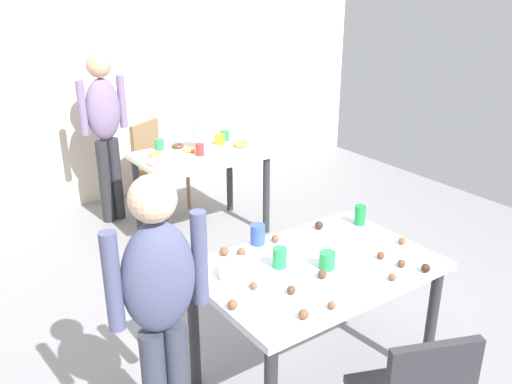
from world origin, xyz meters
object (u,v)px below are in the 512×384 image
object	(u,v)px
dining_table_near	(316,280)
mixing_bowl	(240,271)
person_girl_near	(161,304)
person_adult_far	(105,124)
chair_far_table	(155,162)
pitcher_far	(200,137)
dining_table_far	(201,166)
soda_can	(360,215)

from	to	relation	value
dining_table_near	mixing_bowl	bearing A→B (deg)	162.24
person_girl_near	person_adult_far	bearing A→B (deg)	73.97
chair_far_table	pitcher_far	bearing A→B (deg)	-75.12
dining_table_far	soda_can	size ratio (longest dim) A/B	8.73
person_girl_near	pitcher_far	xyz separation A→B (m)	(1.40, 2.13, 0.00)
dining_table_near	chair_far_table	bearing A→B (deg)	82.79
mixing_bowl	soda_can	world-z (taller)	soda_can
chair_far_table	soda_can	bearing A→B (deg)	-85.69
chair_far_table	soda_can	xyz separation A→B (m)	(0.19, -2.49, 0.31)
dining_table_near	mixing_bowl	xyz separation A→B (m)	(-0.39, 0.13, 0.13)
dining_table_far	soda_can	xyz separation A→B (m)	(0.09, -1.78, 0.17)
mixing_bowl	dining_table_far	bearing A→B (deg)	65.93
chair_far_table	person_adult_far	xyz separation A→B (m)	(-0.44, 0.04, 0.43)
person_adult_far	mixing_bowl	xyz separation A→B (m)	(-0.30, -2.63, -0.14)
person_girl_near	chair_far_table	bearing A→B (deg)	65.66
dining_table_far	chair_far_table	world-z (taller)	chair_far_table
dining_table_far	dining_table_near	bearing A→B (deg)	-102.53
dining_table_near	chair_far_table	xyz separation A→B (m)	(0.34, 2.72, -0.16)
dining_table_near	person_girl_near	distance (m)	0.91
person_girl_near	dining_table_far	bearing A→B (deg)	56.51
person_adult_far	soda_can	xyz separation A→B (m)	(0.63, -2.53, -0.11)
chair_far_table	mixing_bowl	distance (m)	2.71
soda_can	dining_table_far	bearing A→B (deg)	92.75
mixing_bowl	pitcher_far	xyz separation A→B (m)	(0.90, 1.99, 0.08)
person_girl_near	pitcher_far	distance (m)	2.55
dining_table_near	mixing_bowl	world-z (taller)	mixing_bowl
person_girl_near	dining_table_near	bearing A→B (deg)	1.08
dining_table_near	mixing_bowl	size ratio (longest dim) A/B	5.78
dining_table_far	pitcher_far	bearing A→B (deg)	62.86
mixing_bowl	pitcher_far	size ratio (longest dim) A/B	0.99
dining_table_near	person_adult_far	bearing A→B (deg)	92.02
dining_table_near	chair_far_table	world-z (taller)	chair_far_table
person_adult_far	pitcher_far	bearing A→B (deg)	-46.66
chair_far_table	soda_can	world-z (taller)	soda_can
mixing_bowl	person_adult_far	bearing A→B (deg)	83.55
person_adult_far	mixing_bowl	size ratio (longest dim) A/B	7.27
chair_far_table	mixing_bowl	size ratio (longest dim) A/B	4.11
pitcher_far	soda_can	bearing A→B (deg)	-89.12
dining_table_far	person_girl_near	size ratio (longest dim) A/B	0.74
person_girl_near	soda_can	world-z (taller)	person_girl_near
chair_far_table	pitcher_far	world-z (taller)	pitcher_far
soda_can	dining_table_near	bearing A→B (deg)	-157.36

